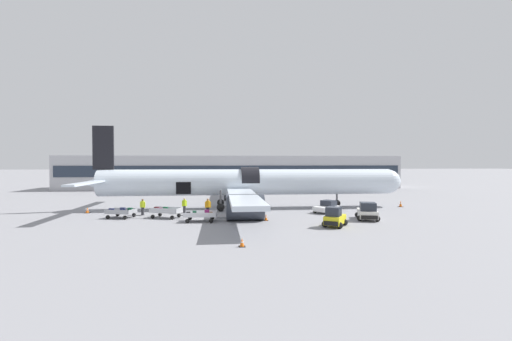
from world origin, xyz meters
TOP-DOWN VIEW (x-y plane):
  - ground_plane at (0.00, 0.00)m, footprint 500.00×500.00m
  - terminal_strip at (0.00, 37.98)m, footprint 71.97×12.18m
  - airplane at (0.10, 3.50)m, footprint 38.99×35.71m
  - baggage_tug_lead at (8.96, -1.15)m, footprint 3.35×3.19m
  - baggage_tug_mid at (7.03, -9.34)m, footprint 2.60×2.90m
  - baggage_tug_rear at (11.41, -6.25)m, footprint 2.72×3.61m
  - baggage_cart_loading at (-8.39, -3.04)m, footprint 3.99×2.47m
  - baggage_cart_queued at (-4.75, -5.47)m, footprint 4.04×2.28m
  - baggage_cart_empty at (-12.83, -2.54)m, footprint 3.65×2.56m
  - ground_crew_loader_a at (-11.16, -0.87)m, footprint 0.61×0.49m
  - ground_crew_loader_b at (-4.22, -1.95)m, footprint 0.63×0.42m
  - ground_crew_driver at (-6.86, -0.09)m, footprint 0.56×0.54m
  - safety_cone_nose at (19.80, 2.72)m, footprint 0.52×0.52m
  - safety_cone_engine_left at (-1.48, -15.64)m, footprint 0.45×0.45m
  - safety_cone_wingtip at (1.47, -5.66)m, footprint 0.44×0.44m
  - safety_cone_tail at (-17.62, 1.35)m, footprint 0.57×0.57m

SIDE VIEW (x-z plane):
  - ground_plane at x=0.00m, z-range 0.00..0.00m
  - safety_cone_engine_left at x=-1.48m, z-range -0.02..0.56m
  - safety_cone_tail at x=-17.62m, z-range -0.02..0.61m
  - safety_cone_wingtip at x=1.47m, z-range -0.02..0.62m
  - safety_cone_nose at x=19.80m, z-range -0.02..0.76m
  - baggage_cart_empty at x=-12.83m, z-range -0.02..1.03m
  - baggage_cart_queued at x=-4.75m, z-range -0.02..1.09m
  - baggage_cart_loading at x=-8.39m, z-range 0.03..1.13m
  - baggage_tug_lead at x=8.96m, z-range -0.07..1.27m
  - baggage_tug_mid at x=7.03m, z-range -0.15..1.61m
  - baggage_tug_rear at x=11.41m, z-range -0.12..1.63m
  - ground_crew_driver at x=-6.86m, z-range 0.04..1.77m
  - ground_crew_loader_a at x=-11.16m, z-range 0.05..1.79m
  - ground_crew_loader_b at x=-4.22m, z-range 0.05..1.88m
  - airplane at x=0.10m, z-range -1.96..7.96m
  - terminal_strip at x=0.00m, z-range 0.00..6.99m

